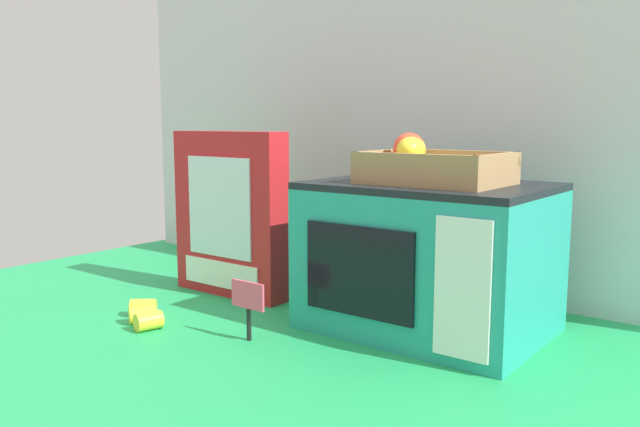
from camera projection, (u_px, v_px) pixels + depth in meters
name	position (u px, v px, depth m)	size (l,w,h in m)	color
ground_plane	(323.00, 312.00, 1.22)	(1.70, 1.70, 0.00)	#219E54
display_back_panel	(405.00, 118.00, 1.40)	(1.61, 0.03, 0.73)	silver
toy_microwave	(428.00, 257.00, 1.11)	(0.39, 0.29, 0.26)	teal
food_groups_crate	(430.00, 167.00, 1.08)	(0.23, 0.17, 0.08)	#A37F51
cookie_set_box	(230.00, 214.00, 1.33)	(0.27, 0.06, 0.34)	red
price_sign	(247.00, 301.00, 1.06)	(0.07, 0.01, 0.10)	black
loose_toy_banana	(145.00, 314.00, 1.16)	(0.12, 0.10, 0.03)	yellow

